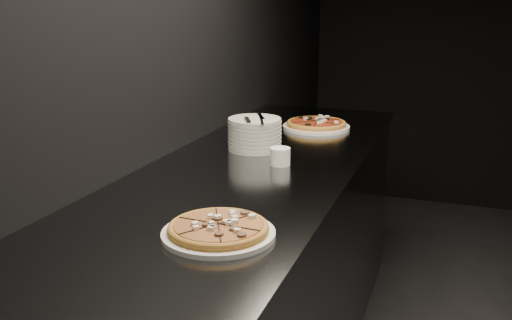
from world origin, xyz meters
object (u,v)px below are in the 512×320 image
(cutlery, at_px, (255,118))
(ramekin, at_px, (280,156))
(pizza_mushroom, at_px, (218,230))
(pizza_tomato, at_px, (316,125))
(plate_stack, at_px, (255,134))
(counter, at_px, (254,277))

(cutlery, bearing_deg, ramekin, -75.44)
(pizza_mushroom, bearing_deg, pizza_tomato, 93.23)
(pizza_mushroom, relative_size, pizza_tomato, 0.81)
(pizza_mushroom, distance_m, cutlery, 0.89)
(pizza_mushroom, relative_size, cutlery, 1.31)
(pizza_mushroom, distance_m, plate_stack, 0.90)
(pizza_mushroom, bearing_deg, ramekin, 94.14)
(counter, distance_m, cutlery, 0.63)
(plate_stack, bearing_deg, ramekin, -48.46)
(pizza_tomato, bearing_deg, ramekin, -87.72)
(counter, xyz_separation_m, pizza_mushroom, (0.14, -0.66, 0.48))
(pizza_mushroom, bearing_deg, plate_stack, 104.01)
(pizza_tomato, xyz_separation_m, plate_stack, (-0.14, -0.46, 0.04))
(plate_stack, relative_size, ramekin, 2.87)
(cutlery, relative_size, ramekin, 3.01)
(ramekin, bearing_deg, pizza_mushroom, -85.86)
(counter, height_order, pizza_mushroom, pizza_mushroom)
(counter, height_order, cutlery, cutlery)
(counter, relative_size, pizza_tomato, 6.74)
(counter, xyz_separation_m, pizza_tomato, (0.07, 0.68, 0.48))
(pizza_mushroom, height_order, pizza_tomato, pizza_tomato)
(pizza_mushroom, xyz_separation_m, pizza_tomato, (-0.08, 1.34, 0.00))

